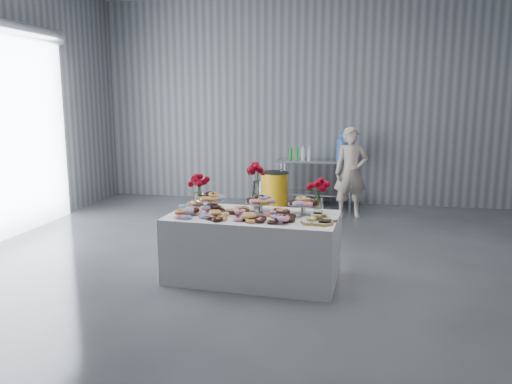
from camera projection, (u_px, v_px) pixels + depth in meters
ground at (254, 277)px, 5.80m from camera, size 9.00×9.00×0.00m
room_walls at (231, 43)px, 5.44m from camera, size 8.04×9.04×4.02m
display_table at (253, 247)px, 5.71m from camera, size 1.95×1.09×0.75m
prep_table at (317, 174)px, 9.56m from camera, size 1.50×0.60×0.90m
donut_mounds at (252, 212)px, 5.59m from camera, size 1.84×0.89×0.09m
cake_stand_left at (211, 198)px, 5.90m from camera, size 0.36×0.36×0.17m
cake_stand_mid at (260, 201)px, 5.75m from camera, size 0.36×0.36×0.17m
cake_stand_right at (303, 203)px, 5.63m from camera, size 0.36×0.36×0.17m
danish_pile at (317, 217)px, 5.31m from camera, size 0.48×0.48×0.11m
bouquet_left at (198, 183)px, 6.01m from camera, size 0.26×0.26×0.42m
bouquet_right at (319, 187)px, 5.70m from camera, size 0.26×0.26×0.42m
bouquet_center at (256, 177)px, 5.92m from camera, size 0.26×0.26×0.57m
water_jug at (344, 147)px, 9.37m from camera, size 0.28×0.28×0.55m
drink_bottles at (300, 153)px, 9.45m from camera, size 0.54×0.08×0.27m
person at (351, 173)px, 8.63m from camera, size 0.63×0.47×1.57m
trash_barrel at (274, 190)px, 9.46m from camera, size 0.53×0.53×0.69m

